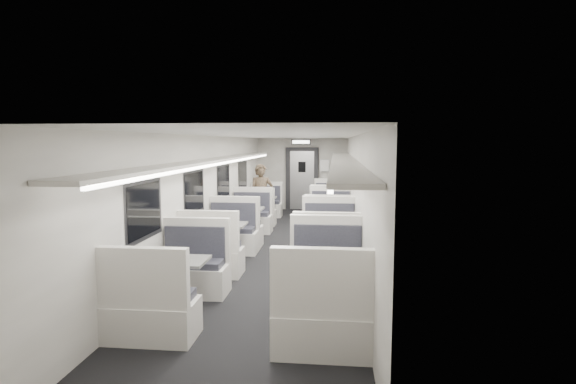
% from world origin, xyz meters
% --- Properties ---
extents(room, '(3.24, 12.24, 2.64)m').
position_xyz_m(room, '(0.00, 0.00, 1.20)').
color(room, black).
rests_on(room, ground).
extents(booth_left_a, '(0.97, 1.97, 1.05)m').
position_xyz_m(booth_left_a, '(-1.00, 3.72, 0.35)').
color(booth_left_a, silver).
rests_on(booth_left_a, room).
extents(booth_left_b, '(1.04, 2.12, 1.13)m').
position_xyz_m(booth_left_b, '(-1.00, 1.21, 0.38)').
color(booth_left_b, silver).
rests_on(booth_left_b, room).
extents(booth_left_c, '(1.06, 2.14, 1.15)m').
position_xyz_m(booth_left_c, '(-1.00, -0.89, 0.38)').
color(booth_left_c, silver).
rests_on(booth_left_c, room).
extents(booth_left_d, '(1.04, 2.11, 1.13)m').
position_xyz_m(booth_left_d, '(-1.00, -3.45, 0.38)').
color(booth_left_d, silver).
rests_on(booth_left_d, room).
extents(booth_right_a, '(1.07, 2.17, 1.16)m').
position_xyz_m(booth_right_a, '(1.00, 3.73, 0.39)').
color(booth_right_a, silver).
rests_on(booth_right_a, room).
extents(booth_right_b, '(1.08, 2.19, 1.17)m').
position_xyz_m(booth_right_b, '(1.00, 1.35, 0.39)').
color(booth_right_b, silver).
rests_on(booth_right_b, room).
extents(booth_right_c, '(1.10, 2.23, 1.19)m').
position_xyz_m(booth_right_c, '(1.00, -1.12, 0.40)').
color(booth_right_c, silver).
rests_on(booth_right_c, room).
extents(booth_right_d, '(1.11, 2.25, 1.20)m').
position_xyz_m(booth_right_d, '(1.00, -3.52, 0.40)').
color(booth_right_d, silver).
rests_on(booth_right_d, room).
extents(passenger, '(0.69, 0.52, 1.71)m').
position_xyz_m(passenger, '(-0.81, 2.44, 0.85)').
color(passenger, black).
rests_on(passenger, room).
extents(window_a, '(0.02, 1.18, 0.84)m').
position_xyz_m(window_a, '(-1.49, 3.40, 1.35)').
color(window_a, black).
rests_on(window_a, room).
extents(window_b, '(0.02, 1.18, 0.84)m').
position_xyz_m(window_b, '(-1.49, 1.20, 1.35)').
color(window_b, black).
rests_on(window_b, room).
extents(window_c, '(0.02, 1.18, 0.84)m').
position_xyz_m(window_c, '(-1.49, -1.00, 1.35)').
color(window_c, black).
rests_on(window_c, room).
extents(window_d, '(0.02, 1.18, 0.84)m').
position_xyz_m(window_d, '(-1.49, -3.20, 1.35)').
color(window_d, black).
rests_on(window_d, room).
extents(luggage_rack_left, '(0.46, 10.40, 0.09)m').
position_xyz_m(luggage_rack_left, '(-1.24, -0.30, 1.92)').
color(luggage_rack_left, silver).
rests_on(luggage_rack_left, room).
extents(luggage_rack_right, '(0.46, 10.40, 0.09)m').
position_xyz_m(luggage_rack_right, '(1.24, -0.30, 1.92)').
color(luggage_rack_right, silver).
rests_on(luggage_rack_right, room).
extents(vestibule_door, '(1.10, 0.13, 2.10)m').
position_xyz_m(vestibule_door, '(0.00, 5.93, 1.04)').
color(vestibule_door, black).
rests_on(vestibule_door, room).
extents(exit_sign, '(0.62, 0.12, 0.16)m').
position_xyz_m(exit_sign, '(0.00, 5.44, 2.28)').
color(exit_sign, black).
rests_on(exit_sign, room).
extents(wall_notice, '(0.32, 0.02, 0.40)m').
position_xyz_m(wall_notice, '(0.75, 5.92, 1.50)').
color(wall_notice, white).
rests_on(wall_notice, room).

